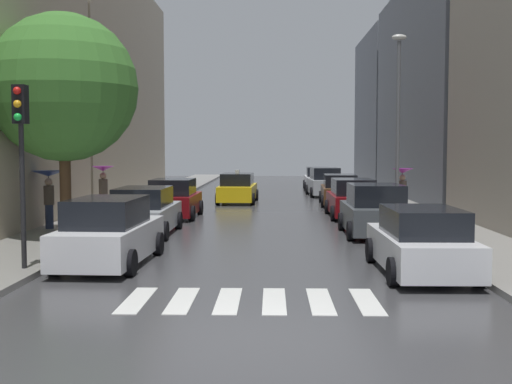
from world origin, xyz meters
TOP-DOWN VIEW (x-y plane):
  - ground_plane at (0.00, 24.00)m, footprint 28.00×72.00m
  - sidewalk_left at (-6.50, 24.00)m, footprint 3.00×72.00m
  - sidewalk_right at (6.50, 24.00)m, footprint 3.00×72.00m
  - crosswalk_stripes at (0.00, 2.48)m, footprint 4.95×2.20m
  - building_left_mid at (-11.00, 30.11)m, footprint 6.00×20.23m
  - building_right_mid at (11.00, 27.68)m, footprint 6.00×17.80m
  - building_right_far at (11.00, 43.25)m, footprint 6.00×12.19m
  - parked_car_left_nearest at (-3.75, 6.30)m, footprint 2.18×4.65m
  - parked_car_left_second at (-4.00, 12.04)m, footprint 2.12×4.65m
  - parked_car_left_third at (-3.82, 17.47)m, footprint 2.19×4.13m
  - parked_car_right_nearest at (3.94, 5.29)m, footprint 2.09×4.49m
  - parked_car_right_second at (3.92, 12.01)m, footprint 2.17×4.08m
  - parked_car_right_third at (3.88, 17.80)m, footprint 2.10×4.49m
  - parked_car_right_fourth at (3.98, 23.87)m, footprint 2.20×4.72m
  - parked_car_right_fifth at (3.72, 30.35)m, footprint 2.23×4.33m
  - parked_car_right_sixth at (3.72, 36.52)m, footprint 2.08×4.48m
  - taxi_midroad at (-1.48, 25.20)m, footprint 2.21×4.67m
  - pedestrian_foreground at (-6.51, 16.15)m, footprint 0.91×0.91m
  - pedestrian_near_tree at (5.92, 17.28)m, footprint 0.90×0.90m
  - pedestrian_far_side at (-7.46, 12.45)m, footprint 1.18×1.18m
  - street_tree_left at (-6.26, 10.59)m, footprint 4.73×4.73m
  - traffic_light_left_corner at (-5.45, 4.97)m, footprint 0.30×0.42m
  - lamp_post_right at (5.55, 16.54)m, footprint 0.60×0.28m

SIDE VIEW (x-z plane):
  - ground_plane at x=0.00m, z-range -0.04..0.00m
  - crosswalk_stripes at x=0.00m, z-range 0.00..0.01m
  - sidewalk_left at x=-6.50m, z-range 0.00..0.15m
  - sidewalk_right at x=6.50m, z-range 0.00..0.15m
  - parked_car_right_nearest at x=3.94m, z-range -0.05..1.54m
  - parked_car_right_fourth at x=3.98m, z-range -0.05..1.58m
  - taxi_midroad at x=-1.48m, z-range -0.14..1.67m
  - parked_car_right_sixth at x=3.72m, z-range -0.05..1.59m
  - parked_car_left_second at x=-4.00m, z-range -0.05..1.60m
  - parked_car_left_third at x=-3.82m, z-range -0.06..1.62m
  - parked_car_right_third at x=3.88m, z-range -0.05..1.62m
  - parked_car_left_nearest at x=-3.75m, z-range -0.06..1.67m
  - parked_car_right_second at x=3.92m, z-range -0.06..1.71m
  - parked_car_right_fifth at x=3.72m, z-range -0.07..1.73m
  - pedestrian_near_tree at x=5.92m, z-range 0.55..2.54m
  - pedestrian_foreground at x=-6.51m, z-range 0.57..2.68m
  - pedestrian_far_side at x=-7.46m, z-range 0.69..2.74m
  - traffic_light_left_corner at x=-5.45m, z-range 1.14..5.44m
  - lamp_post_right at x=5.55m, z-range 0.69..8.14m
  - street_tree_left at x=-6.26m, z-range 1.34..8.47m
  - building_right_far at x=11.00m, z-range 0.00..12.20m
  - building_right_mid at x=11.00m, z-range 0.00..12.51m
  - building_left_mid at x=-11.00m, z-range 0.00..13.50m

